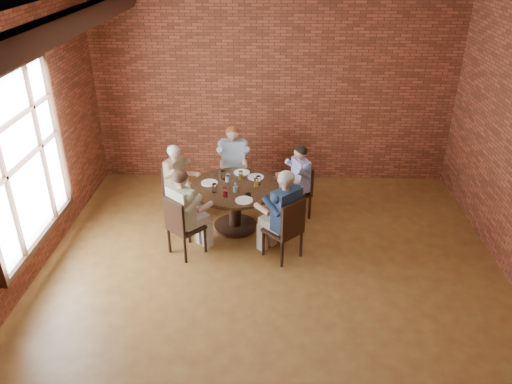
{
  "coord_description": "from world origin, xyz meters",
  "views": [
    {
      "loc": [
        -0.01,
        -5.3,
        4.22
      ],
      "look_at": [
        -0.23,
        1.0,
        0.95
      ],
      "focal_mm": 35.0,
      "sensor_mm": 36.0,
      "label": 1
    }
  ],
  "objects_px": {
    "chair_b": "(233,170)",
    "diner_e": "(283,215)",
    "diner_b": "(233,164)",
    "smartphone": "(248,195)",
    "diner_a": "(297,182)",
    "chair_e": "(287,228)",
    "dining_table": "(235,199)",
    "chair_d": "(181,225)",
    "chair_c": "(175,189)",
    "chair_a": "(301,189)",
    "diner_c": "(178,182)",
    "diner_d": "(185,213)"
  },
  "relations": [
    {
      "from": "chair_c",
      "to": "diner_e",
      "type": "xyz_separation_m",
      "value": [
        1.76,
        -1.15,
        0.2
      ]
    },
    {
      "from": "diner_e",
      "to": "smartphone",
      "type": "distance_m",
      "value": 0.69
    },
    {
      "from": "diner_a",
      "to": "smartphone",
      "type": "xyz_separation_m",
      "value": [
        -0.76,
        -0.72,
        0.13
      ]
    },
    {
      "from": "chair_a",
      "to": "diner_c",
      "type": "relative_size",
      "value": 0.71
    },
    {
      "from": "diner_b",
      "to": "chair_c",
      "type": "relative_size",
      "value": 1.49
    },
    {
      "from": "diner_d",
      "to": "smartphone",
      "type": "relative_size",
      "value": 8.79
    },
    {
      "from": "diner_c",
      "to": "chair_c",
      "type": "bearing_deg",
      "value": 90.0
    },
    {
      "from": "chair_c",
      "to": "diner_c",
      "type": "bearing_deg",
      "value": -90.0
    },
    {
      "from": "dining_table",
      "to": "chair_d",
      "type": "bearing_deg",
      "value": -132.21
    },
    {
      "from": "chair_d",
      "to": "chair_e",
      "type": "xyz_separation_m",
      "value": [
        1.52,
        -0.04,
        0.01
      ]
    },
    {
      "from": "diner_b",
      "to": "chair_d",
      "type": "relative_size",
      "value": 1.4
    },
    {
      "from": "diner_a",
      "to": "chair_d",
      "type": "height_order",
      "value": "diner_a"
    },
    {
      "from": "chair_c",
      "to": "diner_d",
      "type": "relative_size",
      "value": 0.66
    },
    {
      "from": "chair_b",
      "to": "chair_e",
      "type": "distance_m",
      "value": 2.15
    },
    {
      "from": "diner_b",
      "to": "diner_e",
      "type": "distance_m",
      "value": 1.98
    },
    {
      "from": "diner_b",
      "to": "smartphone",
      "type": "height_order",
      "value": "diner_b"
    },
    {
      "from": "chair_c",
      "to": "diner_d",
      "type": "height_order",
      "value": "diner_d"
    },
    {
      "from": "diner_a",
      "to": "chair_c",
      "type": "xyz_separation_m",
      "value": [
        -2.01,
        -0.03,
        -0.14
      ]
    },
    {
      "from": "diner_a",
      "to": "chair_b",
      "type": "xyz_separation_m",
      "value": [
        -1.1,
        0.7,
        -0.12
      ]
    },
    {
      "from": "chair_a",
      "to": "smartphone",
      "type": "xyz_separation_m",
      "value": [
        -0.83,
        -0.75,
        0.27
      ]
    },
    {
      "from": "diner_d",
      "to": "diner_e",
      "type": "distance_m",
      "value": 1.4
    },
    {
      "from": "diner_a",
      "to": "chair_e",
      "type": "height_order",
      "value": "diner_a"
    },
    {
      "from": "chair_c",
      "to": "diner_e",
      "type": "bearing_deg",
      "value": -102.32
    },
    {
      "from": "chair_e",
      "to": "chair_c",
      "type": "bearing_deg",
      "value": -77.89
    },
    {
      "from": "chair_c",
      "to": "diner_b",
      "type": "bearing_deg",
      "value": -34.21
    },
    {
      "from": "diner_a",
      "to": "diner_b",
      "type": "height_order",
      "value": "diner_b"
    },
    {
      "from": "chair_b",
      "to": "chair_c",
      "type": "xyz_separation_m",
      "value": [
        -0.91,
        -0.73,
        -0.02
      ]
    },
    {
      "from": "chair_c",
      "to": "diner_e",
      "type": "height_order",
      "value": "diner_e"
    },
    {
      "from": "dining_table",
      "to": "chair_a",
      "type": "distance_m",
      "value": 1.15
    },
    {
      "from": "diner_b",
      "to": "dining_table",
      "type": "bearing_deg",
      "value": -90.0
    },
    {
      "from": "chair_e",
      "to": "dining_table",
      "type": "bearing_deg",
      "value": -90.0
    },
    {
      "from": "chair_e",
      "to": "diner_e",
      "type": "relative_size",
      "value": 0.7
    },
    {
      "from": "dining_table",
      "to": "diner_c",
      "type": "height_order",
      "value": "diner_c"
    },
    {
      "from": "chair_d",
      "to": "smartphone",
      "type": "xyz_separation_m",
      "value": [
        0.94,
        0.48,
        0.24
      ]
    },
    {
      "from": "diner_a",
      "to": "diner_e",
      "type": "relative_size",
      "value": 0.91
    },
    {
      "from": "chair_d",
      "to": "smartphone",
      "type": "bearing_deg",
      "value": -110.76
    },
    {
      "from": "chair_a",
      "to": "diner_b",
      "type": "bearing_deg",
      "value": -139.54
    },
    {
      "from": "chair_b",
      "to": "diner_b",
      "type": "distance_m",
      "value": 0.18
    },
    {
      "from": "dining_table",
      "to": "diner_c",
      "type": "xyz_separation_m",
      "value": [
        -0.95,
        0.36,
        0.1
      ]
    },
    {
      "from": "chair_d",
      "to": "diner_c",
      "type": "bearing_deg",
      "value": -36.28
    },
    {
      "from": "dining_table",
      "to": "smartphone",
      "type": "height_order",
      "value": "smartphone"
    },
    {
      "from": "smartphone",
      "to": "dining_table",
      "type": "bearing_deg",
      "value": 118.17
    },
    {
      "from": "chair_c",
      "to": "chair_d",
      "type": "distance_m",
      "value": 1.22
    },
    {
      "from": "chair_b",
      "to": "diner_e",
      "type": "bearing_deg",
      "value": -71.18
    },
    {
      "from": "diner_d",
      "to": "diner_a",
      "type": "bearing_deg",
      "value": -103.19
    },
    {
      "from": "chair_e",
      "to": "smartphone",
      "type": "bearing_deg",
      "value": -86.36
    },
    {
      "from": "diner_a",
      "to": "chair_d",
      "type": "distance_m",
      "value": 2.09
    },
    {
      "from": "chair_d",
      "to": "smartphone",
      "type": "relative_size",
      "value": 6.17
    },
    {
      "from": "chair_c",
      "to": "diner_c",
      "type": "distance_m",
      "value": 0.16
    },
    {
      "from": "chair_c",
      "to": "diner_a",
      "type": "bearing_deg",
      "value": -68.38
    }
  ]
}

